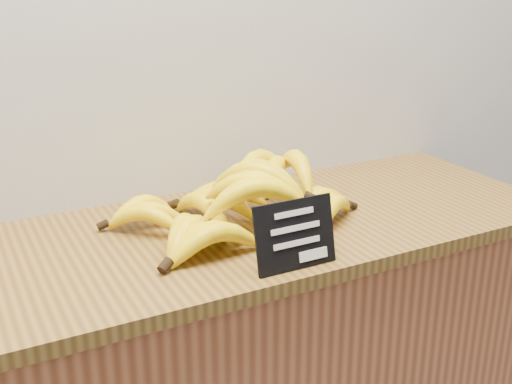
# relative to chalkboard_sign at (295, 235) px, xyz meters

# --- Properties ---
(counter_top) EXTENTS (1.42, 0.54, 0.03)m
(counter_top) POSITION_rel_chalkboard_sign_xyz_m (0.01, 0.22, -0.08)
(counter_top) COLOR brown
(counter_top) RESTS_ON counter
(chalkboard_sign) EXTENTS (0.16, 0.03, 0.13)m
(chalkboard_sign) POSITION_rel_chalkboard_sign_xyz_m (0.00, 0.00, 0.00)
(chalkboard_sign) COLOR black
(chalkboard_sign) RESTS_ON counter_top
(banana_pile) EXTENTS (0.54, 0.39, 0.13)m
(banana_pile) POSITION_rel_chalkboard_sign_xyz_m (-0.01, 0.22, -0.01)
(banana_pile) COLOR #FFE50A
(banana_pile) RESTS_ON counter_top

